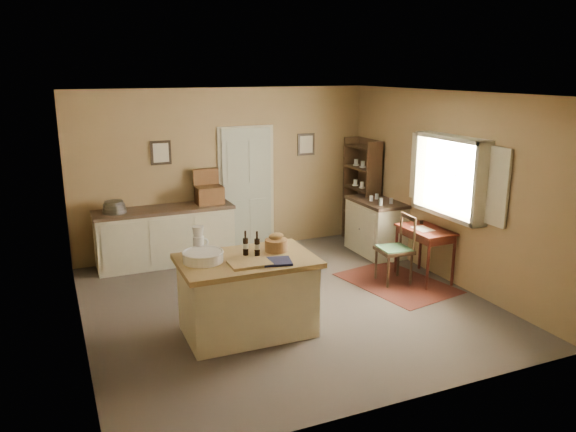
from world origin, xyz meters
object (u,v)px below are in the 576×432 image
Objects in this scene: sideboard at (166,234)px; writing_desk at (425,235)px; shelving_unit at (364,191)px; work_island at (247,293)px; desk_chair at (394,250)px; right_cabinet at (376,226)px.

sideboard is 3.95m from writing_desk.
writing_desk is 0.46× the size of shelving_unit.
work_island is 1.84× the size of writing_desk.
sideboard reaches higher than writing_desk.
work_island is 2.55m from desk_chair.
right_cabinet reaches higher than writing_desk.
sideboard is at bearing 165.36° from right_cabinet.
work_island is at bearing -168.41° from writing_desk.
shelving_unit is (3.45, -0.20, 0.43)m from sideboard.
right_cabinet reaches higher than desk_chair.
sideboard is 2.53× the size of writing_desk.
right_cabinet is 0.82m from shelving_unit.
shelving_unit is at bearing -3.32° from sideboard.
desk_chair is at bearing -108.10° from shelving_unit.
right_cabinet is (2.93, 1.92, -0.02)m from work_island.
work_island is 1.43× the size of right_cabinet.
shelving_unit reaches higher than desk_chair.
shelving_unit reaches higher than work_island.
writing_desk is at bearing -2.93° from desk_chair.
work_island is 0.85× the size of shelving_unit.
work_island reaches higher than writing_desk.
work_island reaches higher than right_cabinet.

